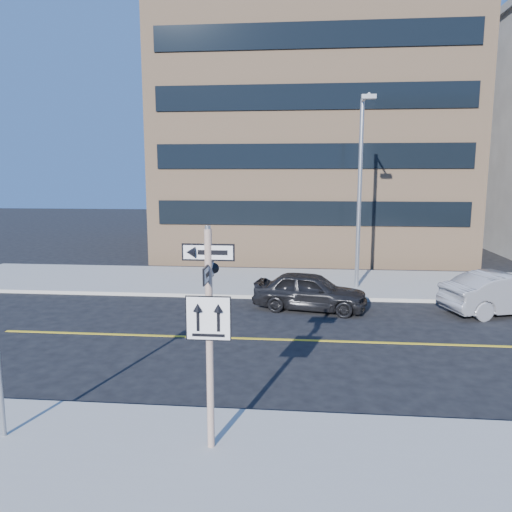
# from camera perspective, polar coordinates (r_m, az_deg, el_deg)

# --- Properties ---
(ground) EXTENTS (120.00, 120.00, 0.00)m
(ground) POSITION_cam_1_polar(r_m,az_deg,el_deg) (12.07, -2.88, -15.52)
(ground) COLOR black
(ground) RESTS_ON ground
(sign_pole) EXTENTS (0.92, 0.92, 4.06)m
(sign_pole) POSITION_cam_1_polar(r_m,az_deg,el_deg) (8.87, -5.37, -8.00)
(sign_pole) COLOR beige
(sign_pole) RESTS_ON near_sidewalk
(parked_car_a) EXTENTS (2.51, 4.49, 1.44)m
(parked_car_a) POSITION_cam_1_polar(r_m,az_deg,el_deg) (18.90, 6.19, -4.01)
(parked_car_a) COLOR black
(parked_car_a) RESTS_ON ground
(parked_car_b) EXTENTS (2.94, 4.94, 1.54)m
(parked_car_b) POSITION_cam_1_polar(r_m,az_deg,el_deg) (20.42, 26.70, -3.83)
(parked_car_b) COLOR gray
(parked_car_b) RESTS_ON ground
(streetlight_a) EXTENTS (0.55, 2.25, 8.00)m
(streetlight_a) POSITION_cam_1_polar(r_m,az_deg,el_deg) (21.72, 11.86, 8.32)
(streetlight_a) COLOR gray
(streetlight_a) RESTS_ON far_sidewalk
(building_brick) EXTENTS (18.00, 18.00, 18.00)m
(building_brick) POSITION_cam_1_polar(r_m,az_deg,el_deg) (36.05, 6.24, 15.57)
(building_brick) COLOR #A6805C
(building_brick) RESTS_ON ground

